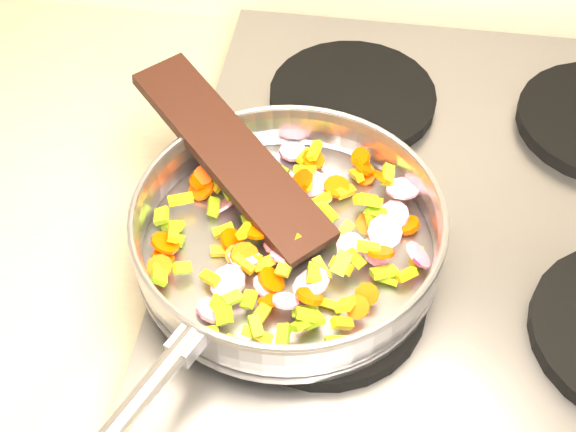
# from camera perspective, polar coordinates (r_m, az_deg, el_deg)

# --- Properties ---
(cooktop) EXTENTS (0.60, 0.60, 0.04)m
(cooktop) POSITION_cam_1_polar(r_m,az_deg,el_deg) (0.85, 12.96, -0.17)
(cooktop) COLOR #939399
(cooktop) RESTS_ON counter_top
(grate_fl) EXTENTS (0.19, 0.19, 0.02)m
(grate_fl) POSITION_cam_1_polar(r_m,az_deg,el_deg) (0.74, 2.55, -5.71)
(grate_fl) COLOR black
(grate_fl) RESTS_ON cooktop
(grate_bl) EXTENTS (0.19, 0.19, 0.02)m
(grate_bl) POSITION_cam_1_polar(r_m,az_deg,el_deg) (0.93, 4.61, 8.43)
(grate_bl) COLOR black
(grate_bl) RESTS_ON cooktop
(saute_pan) EXTENTS (0.33, 0.47, 0.06)m
(saute_pan) POSITION_cam_1_polar(r_m,az_deg,el_deg) (0.73, -0.10, -1.08)
(saute_pan) COLOR #9E9EA5
(saute_pan) RESTS_ON grate_fl
(vegetable_heap) EXTENTS (0.27, 0.26, 0.05)m
(vegetable_heap) POSITION_cam_1_polar(r_m,az_deg,el_deg) (0.75, 0.32, -1.42)
(vegetable_heap) COLOR #F84600
(vegetable_heap) RESTS_ON saute_pan
(wooden_spatula) EXTENTS (0.23, 0.22, 0.06)m
(wooden_spatula) POSITION_cam_1_polar(r_m,az_deg,el_deg) (0.78, -4.06, 4.43)
(wooden_spatula) COLOR black
(wooden_spatula) RESTS_ON saute_pan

